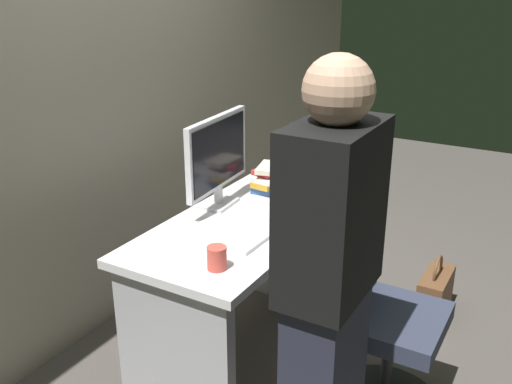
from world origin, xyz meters
TOP-DOWN VIEW (x-y plane):
  - ground_plane at (0.00, 0.00)m, footprint 9.00×9.00m
  - wall_back at (0.00, 0.90)m, footprint 6.40×0.10m
  - desk at (0.00, 0.00)m, footprint 1.31×0.65m
  - office_chair at (-0.03, -0.68)m, footprint 0.52×0.52m
  - person_at_desk at (-0.56, -0.65)m, footprint 0.40×0.24m
  - monitor at (0.09, 0.22)m, footprint 0.54×0.15m
  - keyboard at (-0.12, -0.13)m, footprint 0.43×0.14m
  - mouse at (0.18, -0.11)m, footprint 0.06×0.10m
  - cup_near_keyboard at (-0.47, -0.15)m, footprint 0.08×0.08m
  - book_stack at (0.39, 0.09)m, footprint 0.23×0.18m
  - cell_phone at (0.43, -0.19)m, footprint 0.07×0.14m
  - handbag at (0.85, -0.75)m, footprint 0.34×0.14m

SIDE VIEW (x-z plane):
  - ground_plane at x=0.00m, z-range 0.00..0.00m
  - handbag at x=0.85m, z-range -0.05..0.33m
  - office_chair at x=-0.03m, z-range -0.04..0.90m
  - desk at x=0.00m, z-range 0.14..0.90m
  - cell_phone at x=0.43m, z-range 0.76..0.77m
  - keyboard at x=-0.12m, z-range 0.76..0.78m
  - mouse at x=0.18m, z-range 0.76..0.79m
  - cup_near_keyboard at x=-0.47m, z-range 0.76..0.86m
  - book_stack at x=0.39m, z-range 0.76..0.91m
  - person_at_desk at x=-0.56m, z-range 0.02..1.66m
  - monitor at x=0.09m, z-range 0.79..1.24m
  - wall_back at x=0.00m, z-range 0.00..3.00m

